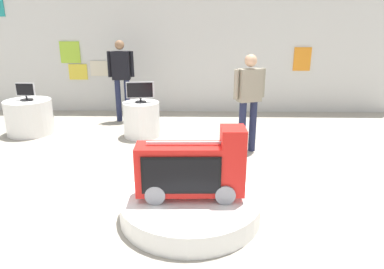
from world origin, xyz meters
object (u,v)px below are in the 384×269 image
Objects in this scene: tv_on_center_rear at (140,91)px; shopper_browsing_rear at (249,96)px; novelty_firetruck_tv at (192,170)px; display_pedestal_left_rear at (29,117)px; display_pedestal_center_rear at (142,119)px; shopper_browsing_near_truck at (121,75)px; tv_on_left_rear at (26,92)px; main_display_pedestal at (190,206)px.

shopper_browsing_rear reaches higher than tv_on_center_rear.
tv_on_center_rear is at bearing 109.88° from novelty_firetruck_tv.
display_pedestal_left_rear is 2.25m from display_pedestal_center_rear.
shopper_browsing_near_truck is (-1.64, 3.99, 0.47)m from novelty_firetruck_tv.
display_pedestal_center_rear is 1.34× the size of tv_on_center_rear.
tv_on_center_rear is 2.08m from shopper_browsing_rear.
tv_on_center_rear is (-1.05, 2.90, 0.31)m from novelty_firetruck_tv.
display_pedestal_center_rear is at bearing 109.84° from novelty_firetruck_tv.
shopper_browsing_rear is (4.17, -0.92, 0.12)m from tv_on_left_rear.
novelty_firetruck_tv is 0.73× the size of shopper_browsing_rear.
main_display_pedestal is at bearing -42.75° from display_pedestal_left_rear.
shopper_browsing_rear is (0.88, 2.11, 0.39)m from novelty_firetruck_tv.
novelty_firetruck_tv is at bearing -42.61° from display_pedestal_left_rear.
shopper_browsing_near_truck is at bearing 118.37° from tv_on_center_rear.
main_display_pedestal is 2.44m from shopper_browsing_rear.
display_pedestal_center_rear is (2.25, -0.13, 0.00)m from display_pedestal_left_rear.
display_pedestal_left_rear reaches higher than main_display_pedestal.
display_pedestal_left_rear is 1.28× the size of display_pedestal_center_rear.
tv_on_left_rear is 0.70× the size of tv_on_center_rear.
display_pedestal_left_rear is 4.32m from shopper_browsing_rear.
shopper_browsing_near_truck is (1.66, 0.96, 0.70)m from display_pedestal_left_rear.
tv_on_center_rear is (-0.00, -0.00, 0.55)m from display_pedestal_center_rear.
tv_on_left_rear is at bearing 167.63° from shopper_browsing_rear.
tv_on_left_rear reaches higher than display_pedestal_left_rear.
tv_on_left_rear is at bearing 137.28° from main_display_pedestal.
shopper_browsing_near_truck is at bearing 118.48° from display_pedestal_center_rear.
shopper_browsing_rear reaches higher than display_pedestal_center_rear.
shopper_browsing_near_truck is at bearing 143.29° from shopper_browsing_rear.
shopper_browsing_rear is (1.93, -0.79, 0.62)m from display_pedestal_center_rear.
display_pedestal_center_rear is (2.25, -0.13, -0.50)m from tv_on_left_rear.
display_pedestal_left_rear is at bearing 137.39° from novelty_firetruck_tv.
display_pedestal_center_rear is at bearing -3.28° from display_pedestal_left_rear.
shopper_browsing_rear is (2.51, -1.87, -0.08)m from shopper_browsing_near_truck.
main_display_pedestal is at bearing 165.54° from novelty_firetruck_tv.
shopper_browsing_rear is at bearing -12.37° from tv_on_left_rear.
tv_on_center_rear is (2.25, -0.13, 0.04)m from tv_on_left_rear.
display_pedestal_left_rear is 0.50× the size of shopper_browsing_near_truck.
display_pedestal_left_rear and display_pedestal_center_rear have the same top height.
main_display_pedestal is 0.97× the size of shopper_browsing_rear.
main_display_pedestal is 1.79× the size of display_pedestal_left_rear.
tv_on_center_rear is 0.32× the size of shopper_browsing_rear.
tv_on_center_rear reaches higher than display_pedestal_left_rear.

